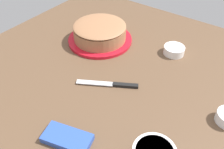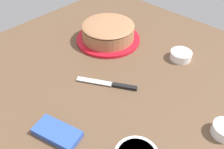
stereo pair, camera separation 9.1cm
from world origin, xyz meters
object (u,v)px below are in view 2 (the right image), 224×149
object	(u,v)px
frosted_cake	(108,32)
candy_box_lower	(57,133)
spreading_knife	(112,84)
sprinkle_bowl_green	(182,56)

from	to	relation	value
frosted_cake	candy_box_lower	size ratio (longest dim) A/B	2.03
spreading_knife	candy_box_lower	bearing A→B (deg)	96.08
frosted_cake	spreading_knife	distance (m)	0.32
sprinkle_bowl_green	frosted_cake	bearing A→B (deg)	18.25
spreading_knife	candy_box_lower	distance (m)	0.28
sprinkle_bowl_green	candy_box_lower	xyz separation A→B (m)	(0.07, 0.60, -0.01)
spreading_knife	candy_box_lower	size ratio (longest dim) A/B	1.45
frosted_cake	candy_box_lower	world-z (taller)	frosted_cake
spreading_knife	sprinkle_bowl_green	bearing A→B (deg)	-107.53
spreading_knife	candy_box_lower	xyz separation A→B (m)	(-0.03, 0.28, 0.00)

